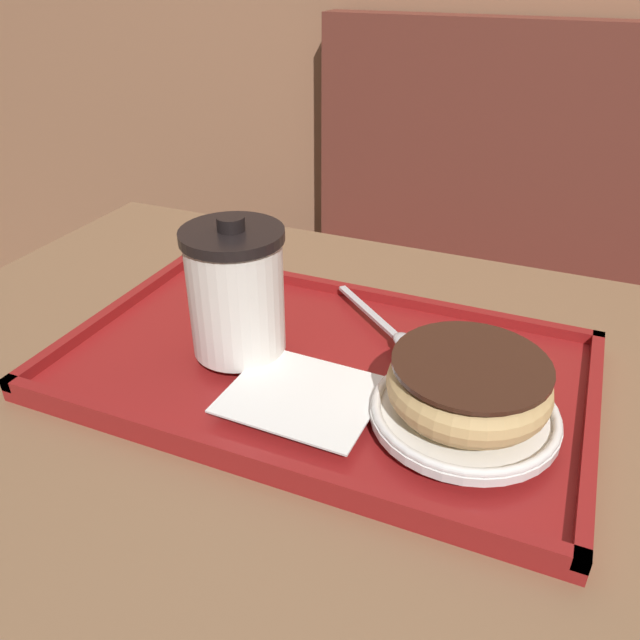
% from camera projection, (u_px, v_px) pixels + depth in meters
% --- Properties ---
extents(booth_bench, '(1.31, 0.44, 1.00)m').
position_uv_depth(booth_bench, '(563.00, 351.00, 1.45)').
color(booth_bench, brown).
rests_on(booth_bench, ground_plane).
extents(cafe_table, '(0.94, 0.69, 0.75)m').
position_uv_depth(cafe_table, '(299.00, 491.00, 0.72)').
color(cafe_table, '#846042').
rests_on(cafe_table, ground_plane).
extents(serving_tray, '(0.52, 0.31, 0.02)m').
position_uv_depth(serving_tray, '(320.00, 368.00, 0.63)').
color(serving_tray, maroon).
rests_on(serving_tray, cafe_table).
extents(napkin_paper, '(0.14, 0.12, 0.00)m').
position_uv_depth(napkin_paper, '(303.00, 395.00, 0.56)').
color(napkin_paper, white).
rests_on(napkin_paper, serving_tray).
extents(coffee_cup_front, '(0.10, 0.10, 0.14)m').
position_uv_depth(coffee_cup_front, '(236.00, 291.00, 0.60)').
color(coffee_cup_front, white).
rests_on(coffee_cup_front, serving_tray).
extents(plate_with_chocolate_donut, '(0.16, 0.16, 0.01)m').
position_uv_depth(plate_with_chocolate_donut, '(464.00, 412.00, 0.53)').
color(plate_with_chocolate_donut, white).
rests_on(plate_with_chocolate_donut, serving_tray).
extents(donut_chocolate_glazed, '(0.14, 0.14, 0.04)m').
position_uv_depth(donut_chocolate_glazed, '(469.00, 384.00, 0.51)').
color(donut_chocolate_glazed, '#DBB270').
rests_on(donut_chocolate_glazed, plate_with_chocolate_donut).
extents(spoon, '(0.13, 0.11, 0.01)m').
position_uv_depth(spoon, '(393.00, 331.00, 0.65)').
color(spoon, silver).
rests_on(spoon, serving_tray).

